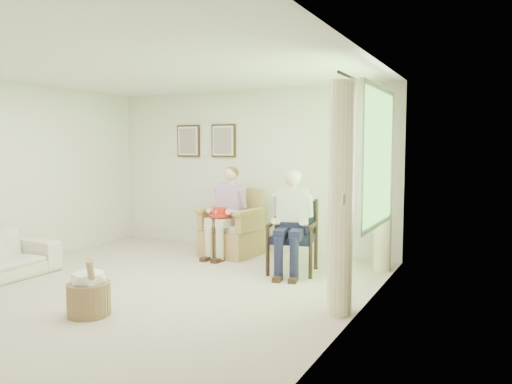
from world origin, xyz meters
TOP-DOWN VIEW (x-y plane):
  - floor at (0.00, 0.00)m, footprint 5.50×5.50m
  - back_wall at (0.00, 2.75)m, footprint 5.00×0.04m
  - right_wall at (2.50, 0.00)m, footprint 0.04×5.50m
  - ceiling at (0.00, 0.00)m, footprint 5.00×5.50m
  - window at (2.46, 1.20)m, footprint 0.13×2.50m
  - curtain_left at (2.33, 0.22)m, footprint 0.34×0.34m
  - curtain_right at (2.33, 2.18)m, footprint 0.34×0.34m
  - framed_print_left at (-1.15, 2.71)m, footprint 0.45×0.05m
  - framed_print_right at (-0.45, 2.71)m, footprint 0.45×0.05m
  - wicker_armchair at (0.03, 2.15)m, footprint 0.80×0.80m
  - wood_armchair at (1.28, 1.62)m, footprint 0.61×0.57m
  - person_wicker at (0.03, 2.02)m, footprint 0.40×0.63m
  - person_dark at (1.28, 1.47)m, footprint 0.40×0.63m
  - red_hat at (0.00, 1.81)m, footprint 0.33×0.33m
  - hatbox at (0.13, -0.95)m, footprint 0.52×0.52m

SIDE VIEW (x-z plane):
  - floor at x=0.00m, z-range 0.00..0.00m
  - hatbox at x=0.13m, z-range -0.07..0.55m
  - wicker_armchair at x=0.03m, z-range -0.19..0.84m
  - wood_armchair at x=1.28m, z-range 0.05..0.98m
  - red_hat at x=0.00m, z-range 0.62..0.76m
  - person_wicker at x=0.03m, z-range 0.11..1.46m
  - person_dark at x=1.28m, z-range 0.11..1.46m
  - curtain_left at x=2.33m, z-range 0.00..2.30m
  - curtain_right at x=2.33m, z-range 0.00..2.30m
  - back_wall at x=0.00m, z-range 0.00..2.60m
  - right_wall at x=2.50m, z-range 0.00..2.60m
  - window at x=2.46m, z-range 0.77..2.40m
  - framed_print_left at x=-1.15m, z-range 1.51..2.06m
  - framed_print_right at x=-0.45m, z-range 1.51..2.06m
  - ceiling at x=0.00m, z-range 2.59..2.61m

